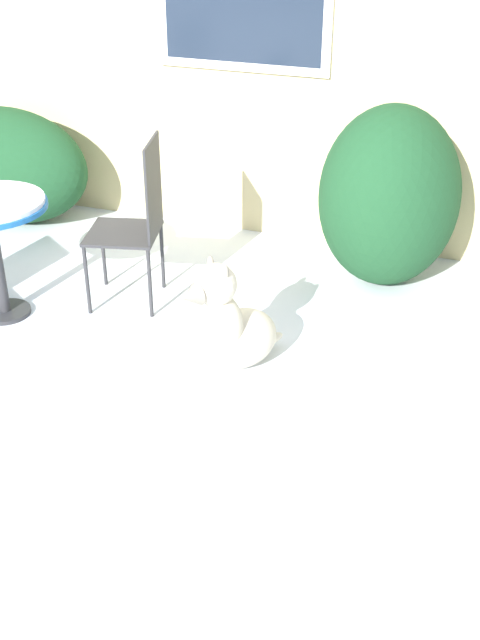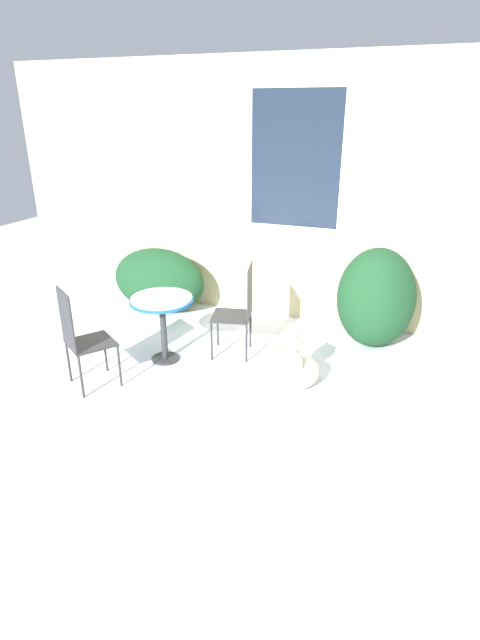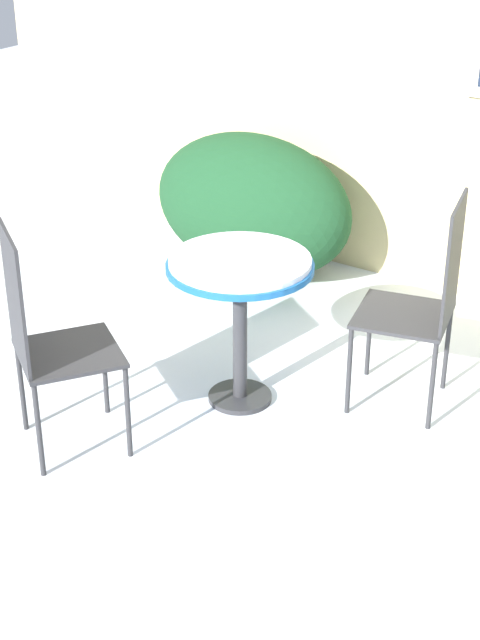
{
  "view_description": "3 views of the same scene",
  "coord_description": "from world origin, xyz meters",
  "px_view_note": "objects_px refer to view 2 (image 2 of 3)",
  "views": [
    {
      "loc": [
        2.02,
        -3.2,
        2.48
      ],
      "look_at": [
        0.74,
        0.39,
        0.28
      ],
      "focal_mm": 45.0,
      "sensor_mm": 36.0,
      "label": 1
    },
    {
      "loc": [
        1.77,
        -3.98,
        2.64
      ],
      "look_at": [
        0.0,
        0.6,
        0.55
      ],
      "focal_mm": 28.0,
      "sensor_mm": 36.0,
      "label": 2
    },
    {
      "loc": [
        1.48,
        -3.0,
        2.55
      ],
      "look_at": [
        -0.84,
        0.43,
        0.44
      ],
      "focal_mm": 55.0,
      "sensor_mm": 36.0,
      "label": 3
    }
  ],
  "objects_px": {
    "patio_chair_far_side": "(81,336)",
    "dog": "(296,366)",
    "patio_table": "(162,308)",
    "patio_chair_near_table": "(239,308)"
  },
  "relations": [
    {
      "from": "patio_chair_near_table",
      "to": "patio_chair_far_side",
      "type": "height_order",
      "value": "same"
    },
    {
      "from": "patio_chair_far_side",
      "to": "dog",
      "type": "xyz_separation_m",
      "value": [
        2.01,
        0.72,
        -0.31
      ]
    },
    {
      "from": "patio_chair_near_table",
      "to": "dog",
      "type": "distance_m",
      "value": 1.02
    },
    {
      "from": "patio_table",
      "to": "patio_chair_near_table",
      "type": "xyz_separation_m",
      "value": [
        0.73,
        0.45,
        -0.07
      ]
    },
    {
      "from": "patio_table",
      "to": "patio_chair_far_side",
      "type": "height_order",
      "value": "patio_chair_far_side"
    },
    {
      "from": "patio_chair_far_side",
      "to": "patio_table",
      "type": "bearing_deg",
      "value": -85.82
    },
    {
      "from": "patio_table",
      "to": "dog",
      "type": "xyz_separation_m",
      "value": [
        1.55,
        -0.09,
        -0.37
      ]
    },
    {
      "from": "patio_table",
      "to": "dog",
      "type": "height_order",
      "value": "patio_table"
    },
    {
      "from": "patio_chair_near_table",
      "to": "dog",
      "type": "bearing_deg",
      "value": 43.08
    },
    {
      "from": "patio_table",
      "to": "patio_chair_far_side",
      "type": "distance_m",
      "value": 0.93
    }
  ]
}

